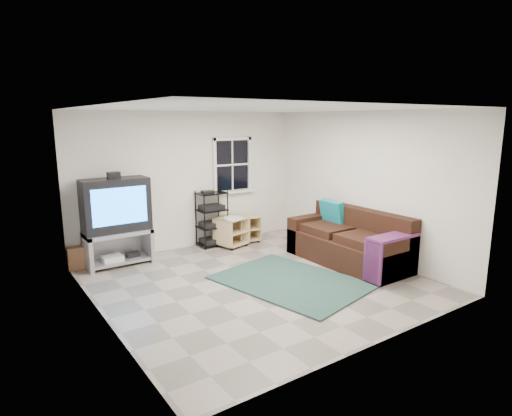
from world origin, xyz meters
TOP-DOWN VIEW (x-y plane):
  - room at (0.95, 2.27)m, footprint 4.60×4.62m
  - tv_unit at (-1.51, 2.01)m, footprint 1.09×0.54m
  - av_rack at (0.35, 2.08)m, footprint 0.55×0.40m
  - side_table_left at (1.10, 1.99)m, footprint 0.52×0.52m
  - side_table_right at (0.64, 1.86)m, footprint 0.64×0.64m
  - sofa at (1.83, -0.16)m, footprint 0.97×2.18m
  - shag_rug at (0.40, -0.33)m, footprint 2.02×2.48m
  - paper_bag at (-2.17, 2.17)m, footprint 0.28×0.21m

SIDE VIEW (x-z plane):
  - shag_rug at x=0.40m, z-range 0.00..0.03m
  - paper_bag at x=-2.17m, z-range 0.00..0.37m
  - side_table_left at x=1.10m, z-range 0.02..0.55m
  - side_table_right at x=0.64m, z-range 0.03..0.64m
  - sofa at x=1.83m, z-range -0.15..0.85m
  - av_rack at x=0.35m, z-range -0.07..1.03m
  - tv_unit at x=-1.51m, z-range 0.08..1.68m
  - room at x=0.95m, z-range -0.82..3.78m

